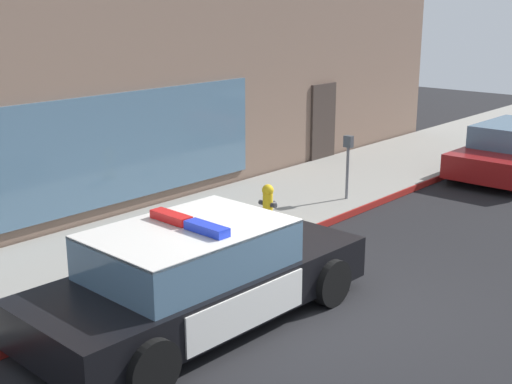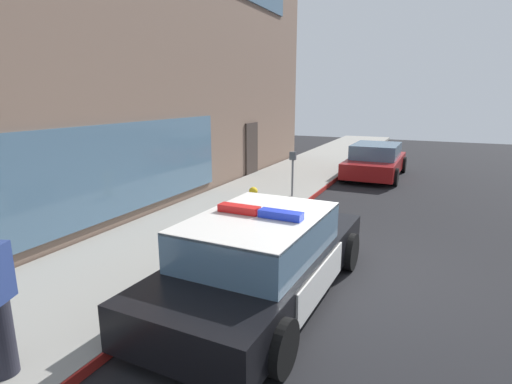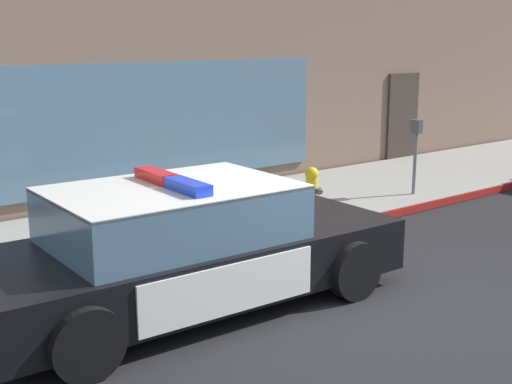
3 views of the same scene
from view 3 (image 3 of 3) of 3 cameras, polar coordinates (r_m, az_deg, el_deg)
ground at (r=7.81m, az=8.34°, el=-9.26°), size 48.00×48.00×0.00m
sidewalk at (r=10.62m, az=-6.69°, el=-2.78°), size 48.00×3.19×0.15m
curb_red_paint at (r=9.34m, az=-1.49°, el=-4.89°), size 28.80×0.04×0.14m
police_cruiser at (r=7.49m, az=-6.02°, el=-4.62°), size 4.89×2.23×1.49m
fire_hydrant at (r=11.07m, az=4.68°, el=0.18°), size 0.34×0.39×0.73m
parking_meter at (r=12.46m, az=13.20°, el=4.02°), size 0.12×0.18×1.34m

